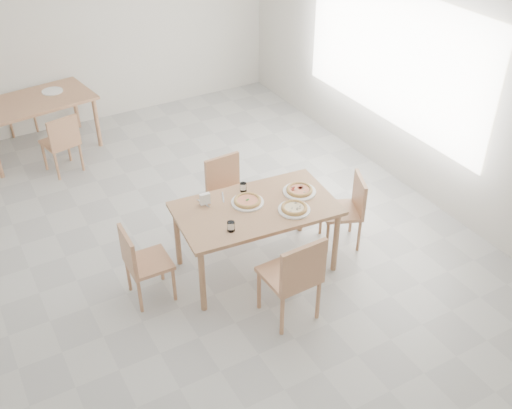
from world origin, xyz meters
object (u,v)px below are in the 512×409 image
main_table (256,213)px  plate_mushroom (294,210)px  plate_pepperoni (299,191)px  chair_east (349,206)px  chair_north (228,189)px  chair_back_n (15,99)px  chair_west (140,260)px  pizza_pepperoni (299,190)px  plate_empty (52,91)px  pizza_mushroom (294,208)px  chair_back_s (62,140)px  tumbler_b (243,187)px  second_table (33,106)px  pizza_margherita (248,200)px  chair_south (295,274)px  napkin_holder (205,199)px  tumbler_a (231,227)px

main_table → plate_mushroom: plate_mushroom is taller
plate_pepperoni → chair_east: bearing=-12.8°
chair_north → plate_mushroom: chair_north is taller
main_table → chair_back_n: (-1.47, 4.43, -0.21)m
chair_west → chair_back_n: (-0.30, 4.31, -0.00)m
pizza_pepperoni → main_table: bearing=-178.8°
pizza_pepperoni → plate_empty: bearing=112.7°
pizza_mushroom → plate_pepperoni: bearing=48.3°
pizza_pepperoni → chair_back_s: (-1.71, 2.83, -0.31)m
tumbler_b → chair_west: bearing=-171.2°
chair_north → chair_back_s: chair_north is taller
main_table → second_table: size_ratio=1.01×
main_table → tumbler_b: size_ratio=18.09×
main_table → plate_empty: bearing=111.0°
pizza_margherita → pizza_pepperoni: (0.55, -0.09, 0.00)m
plate_mushroom → plate_pepperoni: bearing=48.3°
chair_south → second_table: (-1.28, 4.42, 0.13)m
chair_south → chair_east: (1.13, 0.71, -0.07)m
plate_mushroom → chair_back_n: 5.00m
chair_east → chair_north: bearing=-109.5°
main_table → pizza_margherita: bearing=117.6°
main_table → chair_north: chair_north is taller
pizza_margherita → plate_mushroom: bearing=-44.9°
napkin_holder → pizza_mushroom: bearing=-32.3°
plate_mushroom → pizza_mushroom: bearing=90.0°
napkin_holder → chair_back_s: size_ratio=0.15×
chair_west → chair_east: bearing=-94.9°
plate_empty → chair_east: bearing=-61.3°
pizza_pepperoni → plate_empty: pizza_pepperoni is taller
plate_pepperoni → pizza_margherita: (-0.55, 0.09, 0.02)m
napkin_holder → second_table: napkin_holder is taller
chair_north → plate_empty: 3.18m
napkin_holder → plate_empty: size_ratio=0.45×
tumbler_a → pizza_margherita: bearing=42.6°
main_table → plate_mushroom: 0.38m
plate_pepperoni → tumbler_a: bearing=-165.4°
plate_mushroom → napkin_holder: napkin_holder is taller
tumbler_b → chair_back_s: tumbler_b is taller
chair_east → tumbler_b: 1.17m
chair_west → plate_mushroom: size_ratio=2.57×
tumbler_b → chair_back_s: size_ratio=0.11×
plate_mushroom → second_table: (-1.64, 3.83, -0.09)m
chair_north → pizza_margherita: bearing=-103.4°
chair_west → pizza_mushroom: bearing=-102.5°
chair_west → pizza_mushroom: 1.54m
chair_north → plate_empty: bearing=108.0°
pizza_pepperoni → tumbler_b: size_ratio=3.90×
pizza_pepperoni → second_table: size_ratio=0.22×
pizza_pepperoni → pizza_margherita: bearing=171.0°
plate_mushroom → tumbler_b: (-0.26, 0.54, 0.04)m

